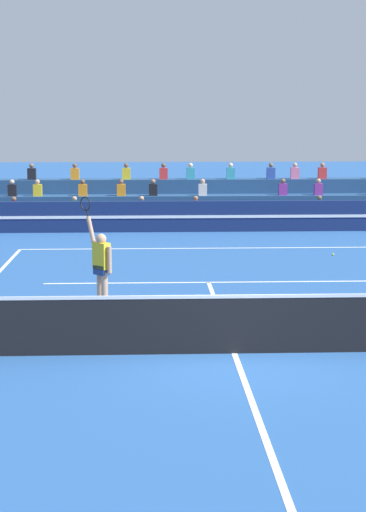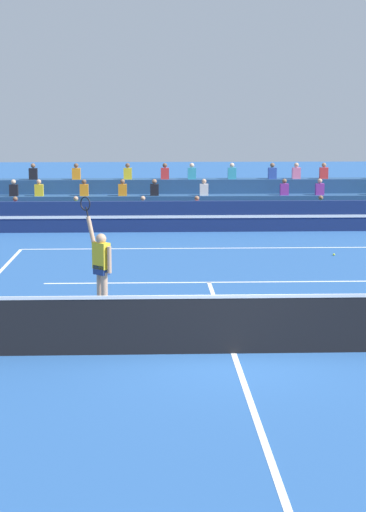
% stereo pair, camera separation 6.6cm
% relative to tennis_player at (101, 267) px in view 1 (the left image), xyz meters
% --- Properties ---
extents(ground_plane, '(120.00, 120.00, 0.00)m').
position_rel_tennis_player_xyz_m(ground_plane, '(2.50, -3.19, -0.99)').
color(ground_plane, '#285699').
extents(court_lines, '(11.10, 23.90, 0.01)m').
position_rel_tennis_player_xyz_m(court_lines, '(2.50, -3.19, -0.98)').
color(court_lines, white).
rests_on(court_lines, ground).
extents(tennis_net, '(12.00, 0.10, 1.10)m').
position_rel_tennis_player_xyz_m(tennis_net, '(2.50, -3.19, -0.44)').
color(tennis_net, black).
rests_on(tennis_net, ground).
extents(sponsor_banner_wall, '(18.00, 0.26, 1.10)m').
position_rel_tennis_player_xyz_m(sponsor_banner_wall, '(2.50, 12.56, -0.44)').
color(sponsor_banner_wall, navy).
rests_on(sponsor_banner_wall, ground).
extents(bleacher_stand, '(17.21, 2.85, 2.28)m').
position_rel_tennis_player_xyz_m(bleacher_stand, '(2.50, 15.10, -0.33)').
color(bleacher_stand, navy).
rests_on(bleacher_stand, ground).
extents(tennis_player, '(0.71, 0.71, 2.50)m').
position_rel_tennis_player_xyz_m(tennis_player, '(0.00, 0.00, 0.00)').
color(tennis_player, tan).
rests_on(tennis_player, ground).
extents(tennis_ball, '(0.07, 0.07, 0.07)m').
position_rel_tennis_player_xyz_m(tennis_ball, '(6.50, 7.17, -0.95)').
color(tennis_ball, '#C6DB33').
rests_on(tennis_ball, ground).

